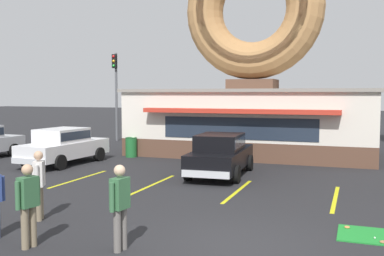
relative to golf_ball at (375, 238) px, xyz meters
name	(u,v)px	position (x,y,z in m)	size (l,w,h in m)	color
ground_plane	(238,245)	(-2.68, -1.31, -0.05)	(160.00, 160.00, 0.00)	#232326
donut_shop_building	(252,82)	(-5.53, 12.64, 3.69)	(12.30, 6.75, 10.96)	brown
mini_donut_near_right	(347,227)	(-0.58, 0.62, 0.00)	(0.13, 0.13, 0.04)	#D17F47
mini_donut_far_centre	(383,242)	(0.15, -0.22, 0.00)	(0.13, 0.13, 0.04)	#A5724C
golf_ball	(375,238)	(0.00, 0.00, 0.00)	(0.04, 0.04, 0.04)	white
car_black	(220,153)	(-5.30, 6.16, 0.82)	(2.17, 4.65, 1.60)	black
car_white	(64,145)	(-12.63, 6.41, 0.82)	(2.17, 4.65, 1.60)	silver
pedestrian_hooded_kid	(120,203)	(-4.80, -2.46, 0.92)	(0.29, 0.59, 1.74)	slate
pedestrian_leather_jacket_man	(28,201)	(-6.63, -2.95, 0.91)	(0.30, 0.59, 1.72)	#7F7056
pedestrian_clipboard_woman	(39,182)	(-7.77, -1.21, 0.91)	(0.39, 0.54, 1.73)	#7F7056
trash_bin	(131,147)	(-10.89, 9.47, 0.45)	(0.57, 0.57, 0.97)	#1E662D
traffic_light_pole	(116,85)	(-15.43, 15.92, 3.66)	(0.28, 0.47, 5.80)	#595B60
parking_stripe_far_left	(79,179)	(-9.98, 3.69, -0.05)	(0.12, 3.60, 0.01)	yellow
parking_stripe_left	(153,185)	(-6.98, 3.69, -0.05)	(0.12, 3.60, 0.01)	yellow
parking_stripe_mid_left	(238,191)	(-3.98, 3.69, -0.05)	(0.12, 3.60, 0.01)	yellow
parking_stripe_centre	(335,199)	(-0.98, 3.69, -0.05)	(0.12, 3.60, 0.01)	yellow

